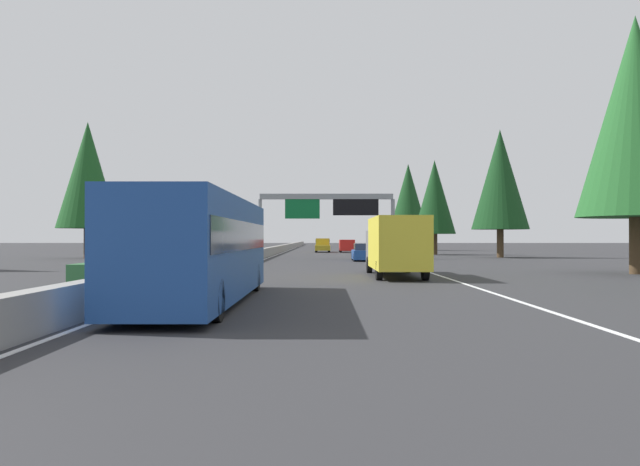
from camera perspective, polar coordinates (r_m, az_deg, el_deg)
name	(u,v)px	position (r m, az deg, el deg)	size (l,w,h in m)	color
ground_plane	(270,256)	(63.38, -4.74, -2.22)	(320.00, 320.00, 0.00)	#2D2D30
median_barrier	(281,249)	(83.33, -3.75, -1.48)	(180.00, 0.56, 0.90)	gray
shoulder_stripe_right	(372,254)	(73.38, 4.95, -1.97)	(160.00, 0.16, 0.01)	silver
shoulder_stripe_median	(280,254)	(73.32, -3.86, -1.97)	(160.00, 0.16, 0.01)	silver
sign_gantry_overhead	(328,207)	(55.43, 0.80, 2.48)	(0.50, 12.68, 6.02)	gray
bus_mid_left	(203,246)	(18.24, -11.09, -1.19)	(11.50, 2.55, 3.10)	#1E4793
box_truck_far_right	(395,245)	(30.39, 7.16, -1.09)	(8.50, 2.40, 2.95)	gold
sedan_far_center	(363,253)	(50.57, 4.14, -1.89)	(4.40, 1.80, 1.47)	#1E4793
minivan_mid_center	(347,245)	(80.47, 2.57, -1.16)	(5.00, 1.95, 1.69)	red
sedan_distant_a	(322,244)	(129.03, 0.19, -1.02)	(4.40, 1.80, 1.47)	maroon
pickup_near_center	(323,245)	(81.32, 0.25, -1.18)	(5.60, 2.00, 1.86)	#AD931E
sedan_far_left	(347,246)	(90.01, 2.55, -1.26)	(4.40, 1.80, 1.47)	white
oncoming_near	(122,262)	(26.61, -18.33, -2.67)	(5.60, 2.00, 1.86)	#2D6B38
oncoming_far	(225,252)	(52.22, -8.98, -1.84)	(4.40, 1.80, 1.47)	slate
conifer_right_near	(636,116)	(36.97, 27.82, 9.78)	(6.14, 6.14, 13.96)	#4C3823
conifer_right_mid	(500,180)	(61.95, 16.76, 4.89)	(5.57, 5.57, 12.67)	#4C3823
conifer_right_far	(435,197)	(70.26, 10.85, 3.37)	(4.79, 4.79, 10.90)	#4C3823
conifer_right_distant	(408,198)	(93.98, 8.39, 3.34)	(5.91, 5.91, 13.43)	#4C3823
conifer_left_near	(88,175)	(61.28, -21.24, 5.15)	(5.72, 5.72, 13.00)	#4C3823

